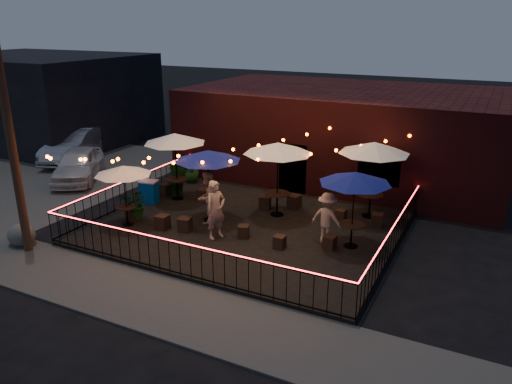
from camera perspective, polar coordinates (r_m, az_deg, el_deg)
ground at (r=15.85m, az=-4.40°, el=-6.91°), size 110.00×110.00×0.00m
patio at (r=17.40m, az=-1.02°, el=-4.13°), size 10.00×8.00×0.15m
sidewalk at (r=13.51m, az=-11.67°, el=-12.10°), size 18.00×2.50×0.05m
parking_lot at (r=26.22m, az=-22.73°, el=2.26°), size 11.00×12.00×0.02m
brick_building at (r=23.58m, az=10.29°, el=6.69°), size 14.00×8.00×4.00m
background_building at (r=33.40m, az=-23.71°, el=9.87°), size 12.00×9.00×5.00m
utility_pole at (r=16.29m, az=-26.44°, el=6.73°), size 0.26×0.26×8.00m
fence_front at (r=14.07m, az=-8.70°, el=-7.61°), size 10.00×0.04×1.04m
fence_left at (r=19.87m, az=-13.90°, el=0.11°), size 0.04×8.00×1.04m
fence_right at (r=15.66m, az=15.46°, el=-5.24°), size 0.04×8.00×1.04m
festoon_lights at (r=16.82m, az=-4.59°, el=3.81°), size 10.02×8.72×1.32m
cafe_table_0 at (r=17.42m, az=-14.96°, el=2.33°), size 2.19×2.19×2.14m
cafe_table_1 at (r=19.57m, az=-9.28°, el=5.98°), size 2.67×2.67×2.66m
cafe_table_2 at (r=17.24m, az=-5.52°, el=4.06°), size 2.35×2.35×2.56m
cafe_table_3 at (r=17.60m, az=2.51°, el=4.92°), size 2.94×2.94×2.72m
cafe_table_4 at (r=15.34m, az=11.26°, el=1.49°), size 2.31×2.31×2.45m
cafe_table_5 at (r=17.90m, az=13.35°, el=4.83°), size 3.24×3.24×2.77m
bistro_chair_0 at (r=18.24m, az=-13.92°, el=-2.51°), size 0.53×0.53×0.49m
bistro_chair_1 at (r=17.35m, az=-10.64°, el=-3.40°), size 0.42×0.42×0.49m
bistro_chair_2 at (r=20.67m, az=-10.22°, el=0.29°), size 0.48×0.48×0.46m
bistro_chair_3 at (r=19.90m, az=-6.07°, el=-0.29°), size 0.37×0.37×0.43m
bistro_chair_4 at (r=17.05m, az=-8.11°, el=-3.69°), size 0.47×0.47×0.48m
bistro_chair_5 at (r=16.42m, az=-1.44°, el=-4.52°), size 0.45×0.45×0.42m
bistro_chair_6 at (r=18.89m, az=1.04°, el=-1.18°), size 0.49×0.49×0.48m
bistro_chair_7 at (r=18.99m, az=4.39°, el=-1.10°), size 0.51×0.51×0.50m
bistro_chair_8 at (r=15.70m, az=2.71°, el=-5.71°), size 0.34×0.34×0.40m
bistro_chair_9 at (r=15.80m, az=8.42°, el=-5.70°), size 0.39×0.39×0.42m
bistro_chair_10 at (r=18.03m, az=9.70°, el=-2.61°), size 0.37×0.37×0.40m
bistro_chair_11 at (r=17.78m, az=13.66°, el=-3.12°), size 0.43×0.43×0.45m
patron_a at (r=16.17m, az=-4.62°, el=-2.03°), size 0.71×0.84×1.95m
patron_b at (r=17.41m, az=-5.57°, el=-0.63°), size 0.78×0.96×1.87m
patron_c at (r=15.97m, az=8.12°, el=-2.96°), size 1.16×0.78×1.67m
potted_shrub_a at (r=18.21m, az=-13.61°, el=-1.27°), size 1.28×1.16×1.23m
potted_shrub_b at (r=20.28m, az=-8.95°, el=1.52°), size 0.86×0.72×1.49m
potted_shrub_c at (r=22.07m, az=-7.42°, el=2.64°), size 0.88×0.88×1.19m
cooler at (r=19.83m, az=-12.13°, el=0.05°), size 0.77×0.61×0.91m
boulder at (r=17.82m, az=-25.23°, el=-4.49°), size 0.93×0.79×0.72m
car_white at (r=24.01m, az=-19.65°, el=2.97°), size 3.71×4.52×1.45m
car_silver at (r=27.55m, az=-20.05°, el=5.09°), size 3.45×5.25×1.64m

